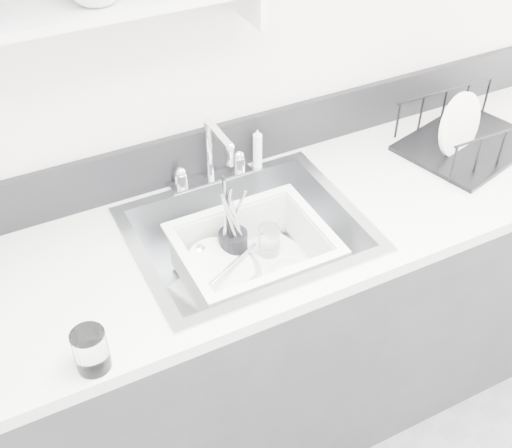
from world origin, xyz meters
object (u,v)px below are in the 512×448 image
dish_rack (471,127)px  wash_tub (254,259)px  counter_run (249,336)px  sink (248,253)px

dish_rack → wash_tub: bearing=170.6°
counter_run → sink: (0.00, 0.00, 0.37)m
counter_run → dish_rack: dish_rack is taller
sink → wash_tub: (0.00, -0.03, 0.00)m
wash_tub → dish_rack: (0.82, 0.08, 0.16)m
counter_run → wash_tub: (0.00, -0.03, 0.37)m
sink → dish_rack: 0.84m
dish_rack → sink: bearing=168.5°
sink → counter_run: bearing=0.0°
counter_run → sink: 0.37m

